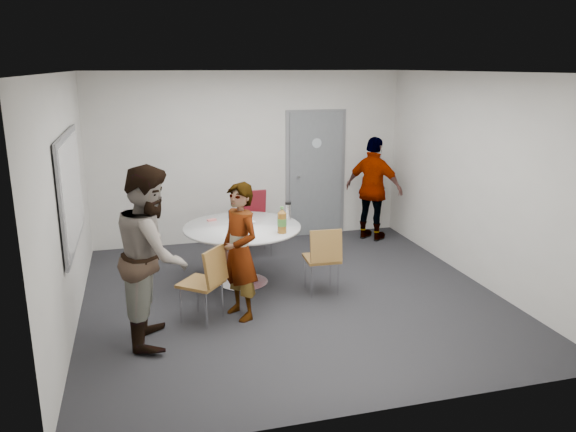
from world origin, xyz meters
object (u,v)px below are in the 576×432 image
object	(u,v)px
whiteboard	(71,190)
chair_near_right	(324,254)
door	(316,174)
person_left	(153,255)
person_right	(374,189)
chair_near_left	(207,277)
table	(245,234)
chair_far	(254,215)
person_main	(240,252)

from	to	relation	value
whiteboard	chair_near_right	size ratio (longest dim) A/B	2.19
door	chair_near_right	distance (m)	2.66
person_left	person_right	size ratio (longest dim) A/B	1.09
chair_near_left	chair_near_right	distance (m)	1.54
table	person_right	xyz separation A→B (m)	(2.38, 1.39, 0.16)
door	person_right	distance (m)	0.99
chair_far	person_right	world-z (taller)	person_right
door	chair_near_left	size ratio (longest dim) A/B	2.44
table	person_right	bearing A→B (deg)	30.21
table	chair_near_left	xyz separation A→B (m)	(-0.62, -1.01, -0.15)
person_main	chair_far	bearing A→B (deg)	140.92
whiteboard	person_right	bearing A→B (deg)	21.79
table	chair_far	distance (m)	1.30
chair_near_right	person_left	bearing A→B (deg)	-159.23
chair_near_left	person_left	bearing A→B (deg)	152.73
person_main	person_right	xyz separation A→B (m)	(2.62, 2.35, 0.07)
door	table	bearing A→B (deg)	-129.19
door	chair_far	xyz separation A→B (m)	(-1.19, -0.68, -0.45)
chair_far	person_left	xyz separation A→B (m)	(-1.57, -2.50, 0.34)
chair_far	person_main	world-z (taller)	person_main
door	person_right	size ratio (longest dim) A/B	1.26
door	chair_near_left	bearing A→B (deg)	-126.68
person_right	chair_far	bearing A→B (deg)	53.92
chair_near_left	chair_far	bearing A→B (deg)	15.51
person_main	person_left	bearing A→B (deg)	-96.15
chair_far	person_main	distance (m)	2.30
whiteboard	table	bearing A→B (deg)	10.30
person_main	whiteboard	bearing A→B (deg)	-132.27
table	chair_near_right	size ratio (longest dim) A/B	1.73
chair_near_left	person_right	xyz separation A→B (m)	(3.00, 2.40, 0.31)
chair_near_left	person_right	distance (m)	3.85
whiteboard	chair_near_left	xyz separation A→B (m)	(1.38, -0.65, -0.92)
chair_near_left	person_right	world-z (taller)	person_right
person_right	table	bearing A→B (deg)	79.92
table	chair_near_left	bearing A→B (deg)	-121.42
chair_far	chair_near_left	bearing A→B (deg)	63.23
person_left	person_main	bearing A→B (deg)	-67.32
table	person_left	size ratio (longest dim) A/B	0.81
chair_near_left	person_right	bearing A→B (deg)	-12.01
door	person_main	size ratio (longest dim) A/B	1.36
whiteboard	door	bearing A→B (deg)	32.66
table	chair_far	bearing A→B (deg)	73.06
door	person_left	bearing A→B (deg)	-130.92
chair_near_left	chair_near_right	size ratio (longest dim) A/B	1.01
chair_near_left	person_main	xyz separation A→B (m)	(0.37, 0.05, 0.25)
person_main	person_right	distance (m)	3.52
person_main	person_left	world-z (taller)	person_left
whiteboard	person_main	bearing A→B (deg)	-18.90
table	person_main	distance (m)	1.00
chair_near_right	person_main	world-z (taller)	person_main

